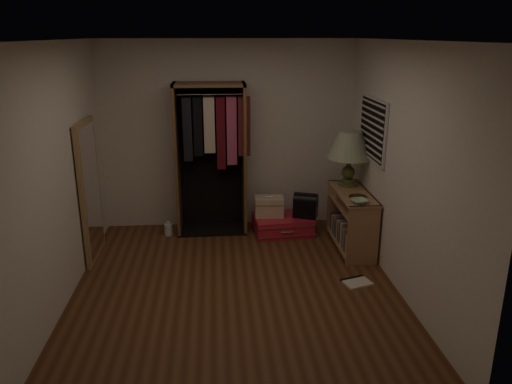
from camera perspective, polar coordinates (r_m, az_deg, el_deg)
The scene contains 13 objects.
ground at distance 5.55m, azimuth -2.32°, elevation -10.98°, with size 4.00×4.00×0.00m, color #532D17.
room_walls at distance 5.05m, azimuth -1.69°, elevation 4.39°, with size 3.52×4.02×2.60m.
console_bookshelf at distance 6.55m, azimuth 10.78°, elevation -2.89°, with size 0.42×1.12×0.75m.
open_wardrobe at distance 6.79m, azimuth -5.00°, elevation 5.38°, with size 1.01×0.50×2.05m.
floor_mirror at distance 6.32m, azimuth -18.43°, elevation 0.11°, with size 0.06×0.80×1.70m.
pink_suitcase at distance 6.96m, azimuth 3.05°, elevation -3.72°, with size 0.85×0.65×0.24m.
train_case at distance 6.89m, azimuth 1.52°, elevation -1.64°, with size 0.41×0.29×0.29m.
black_bag at distance 6.87m, azimuth 5.69°, elevation -1.45°, with size 0.37×0.30×0.34m.
table_lamp at distance 6.54m, azimuth 10.67°, elevation 5.15°, with size 0.58×0.58×0.72m.
brass_tray at distance 6.21m, azimuth 11.59°, elevation -0.53°, with size 0.30×0.30×0.01m.
ceramic_bowl at distance 5.99m, azimuth 11.72°, elevation -1.05°, with size 0.20×0.20×0.05m, color #ACCCAA.
white_jug at distance 6.99m, azimuth -9.96°, elevation -4.22°, with size 0.12×0.12×0.20m.
floor_book at distance 5.77m, azimuth 11.36°, elevation -10.03°, with size 0.35×0.32×0.03m.
Camera 1 is at (-0.18, -4.87, 2.66)m, focal length 35.00 mm.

